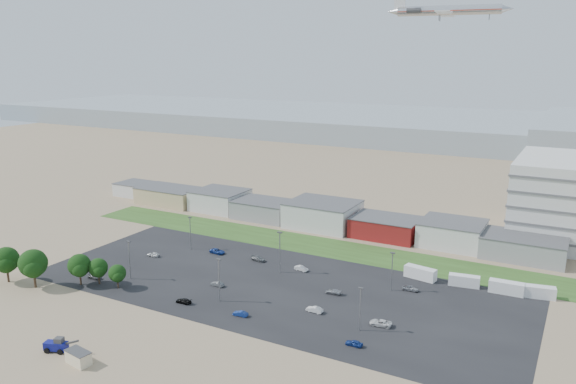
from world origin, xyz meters
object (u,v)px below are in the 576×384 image
Objects in this scene: tree_far_left at (6,262)px; parked_car_9 at (217,251)px; parked_car_11 at (301,268)px; telehandler at (56,344)px; parked_car_3 at (184,301)px; parked_car_13 at (240,314)px; parked_car_2 at (354,343)px; parked_car_8 at (411,288)px; parked_car_10 at (95,277)px; parked_car_6 at (258,259)px; portable_shed at (78,357)px; parked_car_5 at (153,254)px; parked_car_0 at (381,323)px; box_trailer_a at (420,273)px; parked_car_1 at (315,309)px; parked_car_4 at (217,284)px; airliner at (449,10)px; parked_car_12 at (334,292)px.

parked_car_9 is (33.62, 41.89, -4.45)m from tree_far_left.
telehandler is at bearing 166.56° from parked_car_11.
parked_car_13 is (14.96, 0.70, 0.01)m from parked_car_3.
parked_car_8 is at bearing 176.36° from parked_car_2.
parked_car_10 is at bearing 33.51° from tree_far_left.
parked_car_3 is 31.45m from parked_car_6.
telehandler is at bearing 179.57° from portable_shed.
parked_car_10 is at bearing -92.94° from parked_car_3.
parked_car_5 is (-68.51, 19.98, 0.04)m from parked_car_2.
telehandler reaches higher than parked_car_0.
parked_car_5 is 0.95× the size of parked_car_8.
portable_shed is 0.63× the size of box_trailer_a.
parked_car_8 reaches higher than parked_car_11.
parked_car_13 is (-13.25, -9.36, -0.07)m from parked_car_1.
parked_car_8 is at bearing 93.49° from parked_car_5.
parked_car_4 is at bearing -90.02° from parked_car_1.
parked_car_5 is 46.44m from parked_car_13.
box_trailer_a is 8.70m from parked_car_8.
parked_car_6 is at bearing 93.52° from parked_car_11.
parked_car_6 is at bearing 106.29° from parked_car_5.
parked_car_9 is (-12.75, 31.03, 0.09)m from parked_car_3.
airliner is 112.24m from parked_car_9.
parked_car_10 is (-59.14, -107.40, -69.42)m from airliner.
portable_shed is 1.38× the size of parked_car_5.
parked_car_11 is at bearing -110.47° from airliner.
parked_car_6 is (-0.36, 19.77, 0.08)m from parked_car_4.
parked_car_8 is at bearing 124.39° from parked_car_3.
parked_car_6 is at bearing -176.81° from parked_car_4.
parked_car_13 is at bearing -90.68° from parked_car_2.
airliner reaches higher than parked_car_10.
parked_car_8 is at bearing 117.19° from parked_car_4.
parked_car_2 reaches higher than parked_car_12.
parked_car_2 is 24.59m from parked_car_12.
telehandler is 52.69m from parked_car_1.
parked_car_2 is at bearing 7.30° from tree_far_left.
parked_car_1 is at bearing -92.66° from parked_car_0.
portable_shed is 1.31× the size of parked_car_1.
parked_car_11 is (41.51, 10.28, 0.00)m from parked_car_5.
portable_shed is 56.83m from parked_car_5.
airliner is 10.82× the size of parked_car_3.
parked_car_11 is 29.94m from parked_car_13.
airliner is at bearing 165.33° from parked_car_4.
parked_car_13 is at bearing -172.04° from parked_car_11.
portable_shed is 1.32× the size of parked_car_3.
tree_far_left reaches higher than parked_car_6.
parked_car_11 is (13.35, 18.96, 0.06)m from parked_car_4.
parked_car_2 is 0.93× the size of parked_car_5.
parked_car_11 is at bearing 147.02° from parked_car_4.
parked_car_13 is (-28.32, -39.40, -0.93)m from box_trailer_a.
parked_car_4 is at bearing 59.25° from telehandler.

